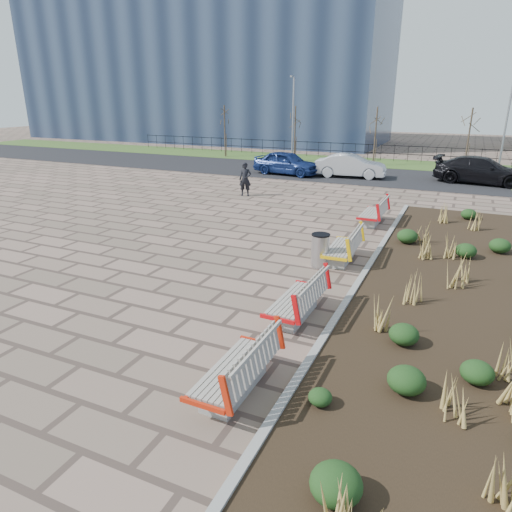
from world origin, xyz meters
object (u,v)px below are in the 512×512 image
at_px(bench_a, 234,366).
at_px(lamp_east, 506,125).
at_px(litter_bin, 320,251).
at_px(car_silver, 351,166).
at_px(bench_c, 342,245).
at_px(lamp_west, 293,120).
at_px(pedestrian, 245,179).
at_px(car_black, 482,170).
at_px(bench_d, 372,211).
at_px(car_blue, 287,163).
at_px(bench_b, 296,297).

height_order(bench_a, lamp_east, lamp_east).
relative_size(litter_bin, car_silver, 0.23).
distance_m(bench_c, car_silver, 15.33).
relative_size(bench_c, lamp_west, 0.35).
relative_size(bench_c, pedestrian, 1.26).
distance_m(bench_c, lamp_west, 22.10).
distance_m(bench_a, car_black, 23.44).
height_order(bench_c, litter_bin, bench_c).
xyz_separation_m(bench_d, pedestrian, (-6.85, 2.70, 0.33)).
xyz_separation_m(bench_a, bench_c, (0.00, 7.16, 0.00)).
relative_size(bench_c, car_blue, 0.49).
distance_m(bench_d, litter_bin, 5.45).
bearing_deg(car_black, bench_b, 176.54).
height_order(bench_d, pedestrian, pedestrian).
distance_m(bench_d, car_silver, 10.77).
bearing_deg(lamp_east, bench_d, -108.10).
distance_m(bench_c, pedestrian, 10.11).
xyz_separation_m(bench_b, car_blue, (-7.25, 18.43, 0.25)).
bearing_deg(pedestrian, car_black, 19.05).
distance_m(bench_b, litter_bin, 3.43).
height_order(bench_d, lamp_east, lamp_east).
relative_size(pedestrian, car_blue, 0.39).
bearing_deg(lamp_west, car_silver, -41.70).
height_order(car_silver, lamp_west, lamp_west).
bearing_deg(car_silver, car_blue, 93.55).
xyz_separation_m(bench_a, bench_b, (0.00, 3.04, 0.00)).
bearing_deg(bench_b, lamp_east, 80.01).
distance_m(litter_bin, car_silver, 15.93).
xyz_separation_m(pedestrian, lamp_west, (-2.15, 12.59, 2.21)).
height_order(bench_d, car_silver, car_silver).
bearing_deg(bench_a, car_silver, 98.98).
bearing_deg(car_blue, bench_c, -145.91).
relative_size(bench_c, bench_d, 1.00).
bearing_deg(bench_b, litter_bin, 99.43).
relative_size(bench_b, litter_bin, 2.15).
bearing_deg(bench_a, bench_c, 90.44).
distance_m(bench_a, lamp_east, 27.75).
bearing_deg(pedestrian, lamp_west, 80.50).
bearing_deg(bench_a, litter_bin, 94.54).
distance_m(bench_b, lamp_east, 24.78).
distance_m(bench_b, car_black, 20.44).
height_order(litter_bin, lamp_west, lamp_west).
relative_size(car_blue, lamp_west, 0.71).
xyz_separation_m(bench_b, car_silver, (-3.32, 19.08, 0.22)).
bearing_deg(lamp_west, pedestrian, -80.30).
height_order(bench_b, lamp_east, lamp_east).
bearing_deg(bench_b, pedestrian, 122.39).
distance_m(litter_bin, lamp_east, 21.59).
bearing_deg(lamp_east, car_black, -104.43).
height_order(pedestrian, car_black, pedestrian).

